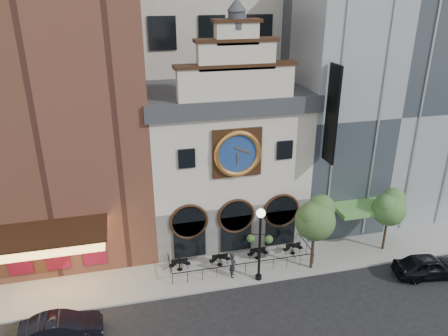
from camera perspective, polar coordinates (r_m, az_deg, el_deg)
name	(u,v)px	position (r m, az deg, el deg)	size (l,w,h in m)	color
ground	(250,286)	(31.86, 3.43, -15.08)	(120.00, 120.00, 0.00)	black
sidewalk	(241,264)	(33.73, 2.18, -12.44)	(44.00, 5.00, 0.15)	gray
clock_building	(224,158)	(35.10, 0.00, 1.37)	(12.60, 8.78, 18.65)	#605E5B
theater_building	(44,87)	(34.98, -22.40, 9.71)	(14.00, 15.60, 25.00)	brown
retail_building	(361,100)	(40.81, 17.47, 8.51)	(14.00, 14.40, 20.00)	gray
cafe_railing	(241,258)	(33.43, 2.19, -11.71)	(10.60, 2.60, 0.90)	black
bistro_0	(180,264)	(32.92, -5.82, -12.42)	(1.58, 0.68, 0.90)	black
bistro_1	(220,260)	(33.25, -0.53, -11.88)	(1.58, 0.68, 0.90)	black
bistro_2	(258,253)	(34.04, 4.41, -11.04)	(1.58, 0.68, 0.90)	black
bistro_3	(293,248)	(34.90, 8.99, -10.33)	(1.58, 0.68, 0.90)	black
car_right	(429,266)	(35.42, 25.15, -11.52)	(1.99, 4.94, 1.68)	black
car_left	(61,328)	(29.21, -20.50, -18.95)	(1.66, 4.77, 1.57)	black
pedestrian	(233,265)	(31.85, 1.15, -12.55)	(0.70, 0.46, 1.92)	black
lamppost	(260,237)	(30.27, 4.72, -8.97)	(1.73, 0.98, 5.64)	black
tree_left	(316,218)	(31.71, 11.90, -6.35)	(2.98, 2.86, 5.73)	#382619
tree_right	(390,207)	(35.75, 20.81, -4.75)	(2.65, 2.55, 5.10)	#382619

